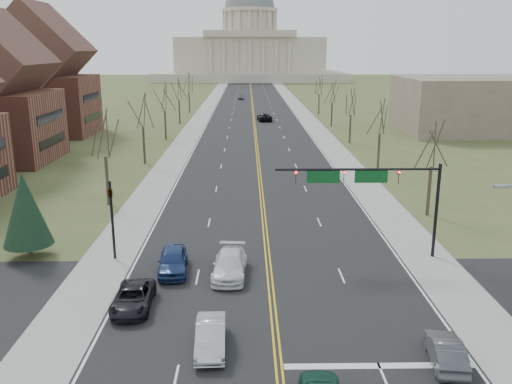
{
  "coord_description": "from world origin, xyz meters",
  "views": [
    {
      "loc": [
        -1.53,
        -24.68,
        15.34
      ],
      "look_at": [
        -0.76,
        21.47,
        3.0
      ],
      "focal_mm": 38.0,
      "sensor_mm": 36.0,
      "label": 1
    }
  ],
  "objects_px": {
    "car_sb_inner_second": "(230,265)",
    "car_sb_outer_second": "(173,260)",
    "signal_mast": "(370,183)",
    "car_sb_inner_lead": "(211,336)",
    "car_nb_outer_lead": "(446,351)",
    "car_far_nb": "(264,117)",
    "car_sb_outer_lead": "(133,298)",
    "signal_left": "(112,211)",
    "car_far_sb": "(241,97)"
  },
  "relations": [
    {
      "from": "car_sb_inner_lead",
      "to": "car_far_sb",
      "type": "height_order",
      "value": "car_sb_inner_lead"
    },
    {
      "from": "car_sb_outer_lead",
      "to": "car_far_sb",
      "type": "relative_size",
      "value": 1.16
    },
    {
      "from": "car_nb_outer_lead",
      "to": "car_sb_inner_second",
      "type": "relative_size",
      "value": 0.77
    },
    {
      "from": "car_far_nb",
      "to": "car_sb_outer_lead",
      "type": "bearing_deg",
      "value": 76.79
    },
    {
      "from": "car_nb_outer_lead",
      "to": "car_far_sb",
      "type": "distance_m",
      "value": 143.71
    },
    {
      "from": "signal_left",
      "to": "car_far_sb",
      "type": "bearing_deg",
      "value": 86.41
    },
    {
      "from": "signal_left",
      "to": "car_sb_outer_second",
      "type": "xyz_separation_m",
      "value": [
        4.71,
        -2.57,
        -2.86
      ]
    },
    {
      "from": "car_nb_outer_lead",
      "to": "car_far_sb",
      "type": "height_order",
      "value": "car_far_sb"
    },
    {
      "from": "signal_left",
      "to": "car_sb_inner_lead",
      "type": "xyz_separation_m",
      "value": [
        8.02,
        -12.74,
        -2.98
      ]
    },
    {
      "from": "car_sb_inner_second",
      "to": "car_far_sb",
      "type": "relative_size",
      "value": 1.32
    },
    {
      "from": "signal_left",
      "to": "car_far_nb",
      "type": "height_order",
      "value": "signal_left"
    },
    {
      "from": "signal_mast",
      "to": "car_sb_inner_second",
      "type": "xyz_separation_m",
      "value": [
        -10.21,
        -3.28,
        -4.96
      ]
    },
    {
      "from": "car_sb_outer_lead",
      "to": "car_nb_outer_lead",
      "type": "bearing_deg",
      "value": -21.7
    },
    {
      "from": "signal_mast",
      "to": "car_sb_inner_lead",
      "type": "distance_m",
      "value": 17.52
    },
    {
      "from": "signal_mast",
      "to": "car_sb_outer_lead",
      "type": "distance_m",
      "value": 18.55
    },
    {
      "from": "car_sb_inner_lead",
      "to": "car_far_nb",
      "type": "distance_m",
      "value": 91.82
    },
    {
      "from": "car_nb_outer_lead",
      "to": "car_sb_inner_second",
      "type": "xyz_separation_m",
      "value": [
        -11.09,
        11.08,
        0.1
      ]
    },
    {
      "from": "signal_left",
      "to": "car_sb_inner_second",
      "type": "xyz_separation_m",
      "value": [
        8.74,
        -3.28,
        -2.91
      ]
    },
    {
      "from": "car_sb_inner_lead",
      "to": "car_sb_outer_lead",
      "type": "bearing_deg",
      "value": 134.93
    },
    {
      "from": "car_sb_inner_lead",
      "to": "car_sb_inner_second",
      "type": "distance_m",
      "value": 9.49
    },
    {
      "from": "car_sb_inner_lead",
      "to": "car_far_nb",
      "type": "bearing_deg",
      "value": 84.5
    },
    {
      "from": "signal_mast",
      "to": "car_far_nb",
      "type": "relative_size",
      "value": 2.01
    },
    {
      "from": "signal_mast",
      "to": "car_far_sb",
      "type": "relative_size",
      "value": 2.91
    },
    {
      "from": "car_sb_outer_lead",
      "to": "car_sb_inner_second",
      "type": "height_order",
      "value": "car_sb_inner_second"
    },
    {
      "from": "car_sb_inner_second",
      "to": "car_far_nb",
      "type": "bearing_deg",
      "value": 89.51
    },
    {
      "from": "signal_mast",
      "to": "car_nb_outer_lead",
      "type": "height_order",
      "value": "signal_mast"
    },
    {
      "from": "car_nb_outer_lead",
      "to": "car_far_nb",
      "type": "bearing_deg",
      "value": -78.97
    },
    {
      "from": "car_sb_inner_lead",
      "to": "car_sb_outer_second",
      "type": "distance_m",
      "value": 10.7
    },
    {
      "from": "car_sb_inner_second",
      "to": "signal_mast",
      "type": "bearing_deg",
      "value": 20.79
    },
    {
      "from": "car_nb_outer_lead",
      "to": "car_far_nb",
      "type": "relative_size",
      "value": 0.7
    },
    {
      "from": "car_sb_outer_lead",
      "to": "car_far_sb",
      "type": "height_order",
      "value": "car_far_sb"
    },
    {
      "from": "car_far_sb",
      "to": "car_sb_outer_lead",
      "type": "bearing_deg",
      "value": -94.47
    },
    {
      "from": "car_sb_inner_lead",
      "to": "car_sb_inner_second",
      "type": "bearing_deg",
      "value": 83.74
    },
    {
      "from": "signal_mast",
      "to": "signal_left",
      "type": "relative_size",
      "value": 2.02
    },
    {
      "from": "car_sb_inner_second",
      "to": "car_sb_outer_second",
      "type": "relative_size",
      "value": 1.11
    },
    {
      "from": "car_nb_outer_lead",
      "to": "car_far_nb",
      "type": "distance_m",
      "value": 93.46
    },
    {
      "from": "signal_left",
      "to": "car_nb_outer_lead",
      "type": "relative_size",
      "value": 1.43
    },
    {
      "from": "car_sb_inner_lead",
      "to": "signal_mast",
      "type": "bearing_deg",
      "value": 47.46
    },
    {
      "from": "signal_left",
      "to": "car_far_nb",
      "type": "bearing_deg",
      "value": 80.12
    },
    {
      "from": "car_nb_outer_lead",
      "to": "car_sb_inner_lead",
      "type": "bearing_deg",
      "value": -0.5
    },
    {
      "from": "signal_mast",
      "to": "car_far_sb",
      "type": "height_order",
      "value": "signal_mast"
    },
    {
      "from": "signal_mast",
      "to": "car_sb_inner_lead",
      "type": "xyz_separation_m",
      "value": [
        -10.93,
        -12.74,
        -5.03
      ]
    },
    {
      "from": "car_sb_inner_second",
      "to": "car_sb_outer_second",
      "type": "height_order",
      "value": "car_sb_outer_second"
    },
    {
      "from": "signal_mast",
      "to": "signal_left",
      "type": "xyz_separation_m",
      "value": [
        -18.95,
        0.0,
        -2.05
      ]
    },
    {
      "from": "signal_left",
      "to": "car_sb_outer_lead",
      "type": "bearing_deg",
      "value": -69.42
    },
    {
      "from": "car_far_sb",
      "to": "car_sb_inner_lead",
      "type": "bearing_deg",
      "value": -92.38
    },
    {
      "from": "car_nb_outer_lead",
      "to": "car_sb_inner_lead",
      "type": "relative_size",
      "value": 0.96
    },
    {
      "from": "car_sb_outer_second",
      "to": "signal_mast",
      "type": "bearing_deg",
      "value": 5.7
    },
    {
      "from": "car_sb_inner_second",
      "to": "car_sb_outer_second",
      "type": "bearing_deg",
      "value": 172.93
    },
    {
      "from": "car_sb_inner_lead",
      "to": "car_sb_outer_second",
      "type": "relative_size",
      "value": 0.89
    }
  ]
}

